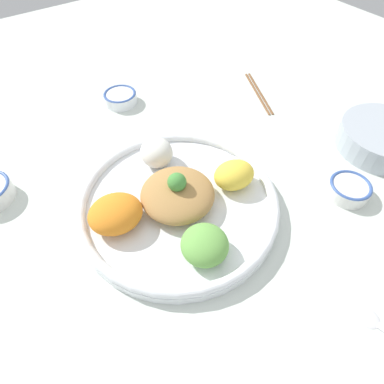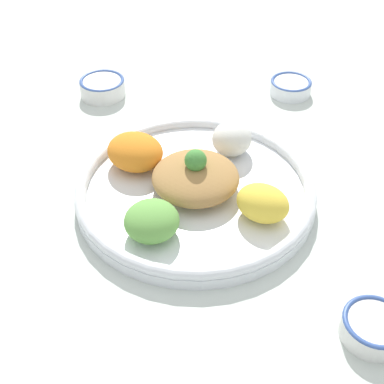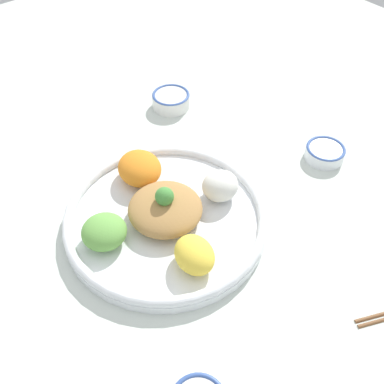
{
  "view_description": "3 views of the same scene",
  "coord_description": "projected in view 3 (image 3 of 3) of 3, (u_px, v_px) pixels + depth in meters",
  "views": [
    {
      "loc": [
        -0.22,
        -0.35,
        0.54
      ],
      "look_at": [
        0.01,
        -0.03,
        0.06
      ],
      "focal_mm": 30.0,
      "sensor_mm": 36.0,
      "label": 1
    },
    {
      "loc": [
        0.23,
        -0.66,
        0.62
      ],
      "look_at": [
        -0.01,
        -0.02,
        0.03
      ],
      "focal_mm": 50.0,
      "sensor_mm": 36.0,
      "label": 2
    },
    {
      "loc": [
        0.48,
        -0.33,
        0.72
      ],
      "look_at": [
        0.02,
        0.05,
        0.08
      ],
      "focal_mm": 42.0,
      "sensor_mm": 36.0,
      "label": 3
    }
  ],
  "objects": [
    {
      "name": "sauce_bowl_red",
      "position": [
        325.0,
        152.0,
        1.05
      ],
      "size": [
        0.09,
        0.09,
        0.03
      ],
      "color": "white",
      "rests_on": "ground_plane"
    },
    {
      "name": "sauce_bowl_dark",
      "position": [
        171.0,
        100.0,
        1.18
      ],
      "size": [
        0.1,
        0.1,
        0.04
      ],
      "color": "white",
      "rests_on": "ground_plane"
    },
    {
      "name": "salad_platter",
      "position": [
        164.0,
        214.0,
        0.9
      ],
      "size": [
        0.41,
        0.41,
        0.1
      ],
      "color": "white",
      "rests_on": "ground_plane"
    },
    {
      "name": "ground_plane",
      "position": [
        168.0,
        225.0,
        0.92
      ],
      "size": [
        2.4,
        2.4,
        0.0
      ],
      "primitive_type": "plane",
      "color": "silver"
    }
  ]
}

